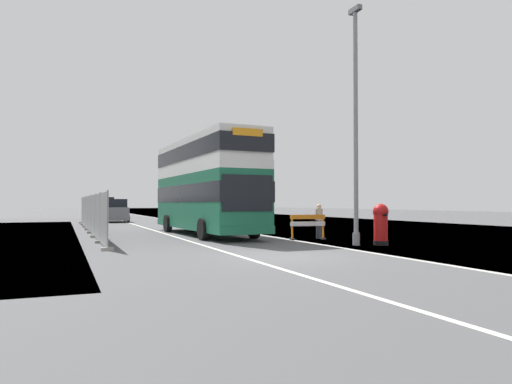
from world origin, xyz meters
The scene contains 9 objects.
ground centered at (0.65, 0.17, -0.05)m, with size 140.00×280.00×0.10m.
double_decker_bus centered at (0.67, 10.69, 2.67)m, with size 3.10×11.44×5.02m.
lamppost_foreground centered at (4.49, 2.42, 4.55)m, with size 0.29×0.70×9.58m.
red_pillar_postbox centered at (5.45, 2.12, 0.91)m, with size 0.62×0.62×1.66m.
roadworks_barrier centered at (4.09, 5.68, 0.72)m, with size 1.69×0.69×1.15m.
construction_site_fence centered at (-4.87, 15.91, 1.03)m, with size 0.44×24.00×2.15m.
car_oncoming_near centered at (-2.02, 29.60, 0.95)m, with size 2.10×3.96×2.02m.
car_receding_mid centered at (-2.23, 38.00, 1.06)m, with size 1.94×3.92×2.28m.
pedestrian_at_kerb centered at (4.94, 6.13, 0.82)m, with size 0.34×0.34×1.64m.
Camera 1 is at (-6.34, -13.34, 1.70)m, focal length 32.91 mm.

